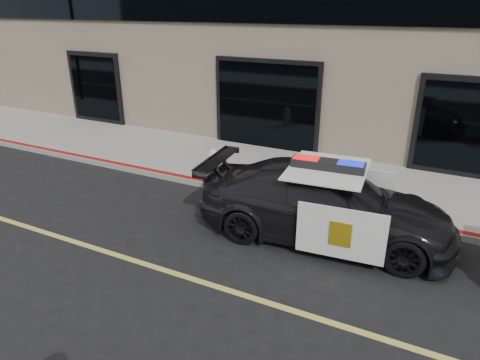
% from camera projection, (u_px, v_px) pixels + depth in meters
% --- Properties ---
extents(ground, '(120.00, 120.00, 0.00)m').
position_uv_depth(ground, '(161.00, 269.00, 7.63)').
color(ground, black).
rests_on(ground, ground).
extents(sidewalk_n, '(60.00, 3.50, 0.15)m').
position_uv_depth(sidewalk_n, '(274.00, 170.00, 11.93)').
color(sidewalk_n, gray).
rests_on(sidewalk_n, ground).
extents(police_car, '(2.89, 5.35, 1.64)m').
position_uv_depth(police_car, '(325.00, 203.00, 8.44)').
color(police_car, black).
rests_on(police_car, ground).
extents(fire_hydrant, '(0.32, 0.44, 0.70)m').
position_uv_depth(fire_hydrant, '(214.00, 162.00, 11.38)').
color(fire_hydrant, '#FDF1CD').
rests_on(fire_hydrant, sidewalk_n).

